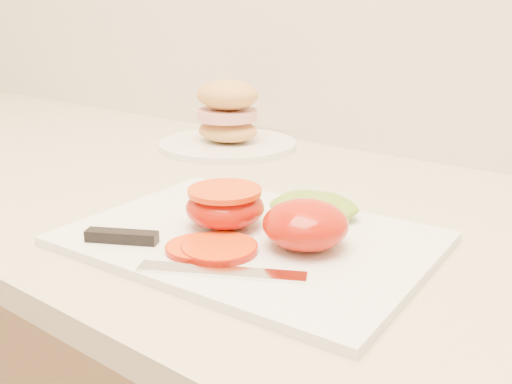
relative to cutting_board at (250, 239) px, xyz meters
The scene contains 8 objects.
cutting_board is the anchor object (origin of this frame).
tomato_half_dome 0.07m from the cutting_board, ahead, with size 0.09×0.09×0.05m, color #B41400.
tomato_half_cut 0.05m from the cutting_board, behind, with size 0.09×0.09×0.04m.
tomato_slice_0 0.05m from the cutting_board, 86.80° to the right, with size 0.07×0.07×0.01m, color #FF550E.
tomato_slice_1 0.07m from the cutting_board, 102.80° to the right, with size 0.07×0.07×0.01m, color #FF550E.
lettuce_leaf_0 0.09m from the cutting_board, 72.96° to the left, with size 0.10×0.07×0.02m, color #79A52B.
knife 0.10m from the cutting_board, 114.03° to the right, with size 0.24×0.09×0.01m.
sandwich_plate 0.44m from the cutting_board, 133.49° to the left, with size 0.24×0.24×0.12m.
Camera 1 is at (-0.17, 1.12, 1.17)m, focal length 40.00 mm.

